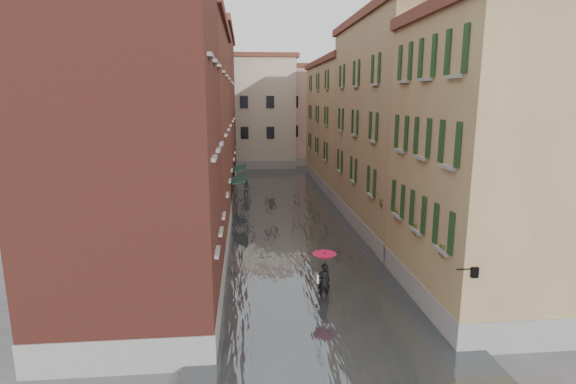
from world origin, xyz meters
name	(u,v)px	position (x,y,z in m)	size (l,w,h in m)	color
ground	(312,287)	(0.00, 0.00, 0.00)	(120.00, 120.00, 0.00)	#515153
floodwater	(286,214)	(0.00, 13.00, 0.10)	(10.00, 60.00, 0.20)	#4A5052
building_left_near	(135,153)	(-7.00, -2.00, 6.50)	(6.00, 8.00, 13.00)	brown
building_left_mid	(178,135)	(-7.00, 9.00, 6.25)	(6.00, 14.00, 12.50)	brown
building_left_far	(201,114)	(-7.00, 24.00, 7.00)	(6.00, 16.00, 14.00)	brown
building_right_near	(493,167)	(7.00, -2.00, 5.75)	(6.00, 8.00, 11.50)	#99744F
building_right_mid	(401,130)	(7.00, 9.00, 6.50)	(6.00, 14.00, 13.00)	#99865D
building_right_far	(348,127)	(7.00, 24.00, 5.75)	(6.00, 16.00, 11.50)	#99744F
building_end_cream	(244,114)	(-3.00, 38.00, 6.50)	(12.00, 9.00, 13.00)	#BEB197
building_end_pink	(313,117)	(6.00, 40.00, 6.00)	(10.00, 9.00, 12.00)	tan
awning_near	(239,180)	(-3.49, 14.11, 2.47)	(1.09, 3.06, 2.80)	#142F23
awning_far	(239,169)	(-3.48, 19.47, 2.47)	(1.09, 3.22, 2.80)	#142F23
wall_lantern	(473,272)	(4.33, -6.00, 3.01)	(0.71, 0.22, 0.35)	black
window_planters	(409,215)	(4.12, -0.68, 3.51)	(0.59, 8.14, 0.84)	#9B3932
pedestrian_main	(324,270)	(0.31, -1.25, 1.32)	(1.07, 1.07, 2.06)	black
pedestrian_far	(247,188)	(-2.87, 19.45, 0.76)	(0.74, 0.58, 1.52)	black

